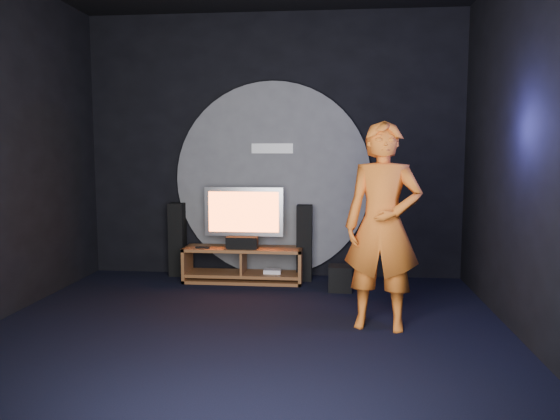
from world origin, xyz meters
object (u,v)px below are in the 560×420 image
object	(u,v)px
tv	(244,214)
tower_speaker_right	(304,243)
tower_speaker_left	(177,239)
player	(383,226)
media_console	(244,267)
subwoofer	(340,278)

from	to	relation	value
tv	tower_speaker_right	size ratio (longest dim) A/B	1.03
tower_speaker_left	tower_speaker_right	bearing A→B (deg)	-3.33
player	tower_speaker_right	bearing A→B (deg)	123.94
player	tower_speaker_left	bearing A→B (deg)	152.29
media_console	tower_speaker_left	size ratio (longest dim) A/B	1.54
tower_speaker_left	tv	bearing A→B (deg)	-12.22
tv	tower_speaker_left	bearing A→B (deg)	167.78
media_console	tower_speaker_right	size ratio (longest dim) A/B	1.54
tower_speaker_left	tower_speaker_right	xyz separation A→B (m)	(1.73, -0.10, 0.00)
media_console	tower_speaker_right	xyz separation A→B (m)	(0.77, 0.17, 0.30)
tv	tower_speaker_right	world-z (taller)	tv
tower_speaker_left	subwoofer	xyz separation A→B (m)	(2.19, -0.62, -0.34)
media_console	tower_speaker_left	world-z (taller)	tower_speaker_left
tower_speaker_right	subwoofer	xyz separation A→B (m)	(0.46, -0.52, -0.34)
tower_speaker_right	player	distance (m)	2.10
media_console	tv	distance (m)	0.68
subwoofer	player	xyz separation A→B (m)	(0.38, -1.35, 0.83)
media_console	player	bearing A→B (deg)	-46.38
tower_speaker_left	subwoofer	size ratio (longest dim) A/B	3.22
tower_speaker_right	media_console	bearing A→B (deg)	-167.43
media_console	tower_speaker_right	bearing A→B (deg)	12.57
media_console	tower_speaker_right	world-z (taller)	tower_speaker_right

